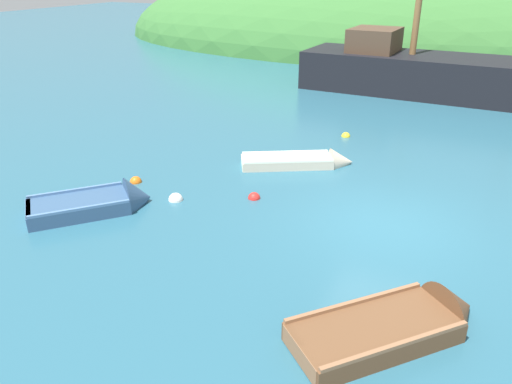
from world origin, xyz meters
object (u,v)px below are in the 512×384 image
Objects in this scene: sailing_ship at (453,82)px; rowboat_center at (403,326)px; buoy_red at (254,198)px; buoy_orange at (136,182)px; rowboat_outer_left at (101,205)px; rowboat_near_dock at (304,163)px; buoy_white at (176,200)px; buoy_yellow at (346,137)px.

rowboat_center is at bearing -84.04° from sailing_ship.
buoy_orange is at bearing -171.79° from buoy_red.
rowboat_outer_left reaches higher than buoy_orange.
buoy_white is at bearing -149.48° from rowboat_near_dock.
buoy_red is 2.09m from buoy_white.
rowboat_near_dock is at bearing 60.70° from buoy_white.
rowboat_outer_left is at bearing -114.56° from buoy_yellow.
rowboat_near_dock is at bearing 40.86° from buoy_orange.
buoy_yellow is at bearing 16.62° from rowboat_outer_left.
sailing_ship reaches higher than rowboat_near_dock.
buoy_white is (-6.46, 2.69, -0.12)m from rowboat_center.
buoy_white is (-1.83, -1.01, 0.00)m from buoy_red.
rowboat_outer_left is at bearing -137.38° from buoy_white.
rowboat_center is 7.84m from rowboat_near_dock.
buoy_white is at bearing -106.79° from sailing_ship.
rowboat_near_dock is at bearing 6.47° from rowboat_outer_left.
rowboat_outer_left is 1.82m from buoy_orange.
buoy_white reaches higher than buoy_yellow.
sailing_ship is 4.99× the size of rowboat_near_dock.
rowboat_outer_left is 3.97m from buoy_red.
buoy_red is (-3.37, -14.31, -0.68)m from sailing_ship.
rowboat_center is 10.51× the size of buoy_yellow.
buoy_yellow is (-2.71, -8.09, -0.68)m from sailing_ship.
rowboat_center is at bearing -21.29° from buoy_orange.
rowboat_center is at bearing -68.21° from buoy_yellow.
sailing_ship is 44.12× the size of buoy_white.
buoy_yellow is 0.83× the size of buoy_white.
sailing_ship is at bearing 76.74° from buoy_red.
buoy_red is (3.55, 0.51, 0.00)m from buoy_orange.
buoy_red is (-0.67, -6.23, 0.00)m from buoy_yellow.
buoy_white is at bearing -151.05° from buoy_red.
buoy_orange is (-6.92, -14.83, -0.68)m from sailing_ship.
rowboat_near_dock is (-4.30, 6.55, -0.04)m from rowboat_center.
buoy_orange is at bearing -169.32° from rowboat_near_dock.
rowboat_near_dock is 5.14m from buoy_orange.
rowboat_outer_left is (-7.87, 1.40, -0.00)m from rowboat_center.
rowboat_outer_left reaches higher than buoy_yellow.
rowboat_outer_left is 7.91× the size of buoy_white.
rowboat_center is at bearing -58.92° from rowboat_outer_left.
sailing_ship reaches higher than rowboat_center.
buoy_red is at bearing 8.21° from buoy_orange.
buoy_orange is (-8.19, 3.19, -0.12)m from rowboat_center.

